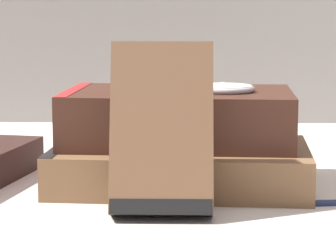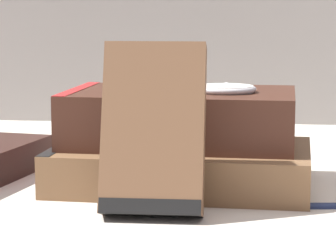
# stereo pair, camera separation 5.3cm
# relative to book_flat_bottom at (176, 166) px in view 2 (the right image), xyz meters

# --- Properties ---
(ground_plane) EXTENTS (3.00, 3.00, 0.00)m
(ground_plane) POSITION_rel_book_flat_bottom_xyz_m (-0.06, -0.02, -0.02)
(ground_plane) COLOR beige
(book_flat_bottom) EXTENTS (0.24, 0.16, 0.04)m
(book_flat_bottom) POSITION_rel_book_flat_bottom_xyz_m (0.00, 0.00, 0.00)
(book_flat_bottom) COLOR brown
(book_flat_bottom) RESTS_ON ground_plane
(book_flat_top) EXTENTS (0.22, 0.14, 0.05)m
(book_flat_top) POSITION_rel_book_flat_bottom_xyz_m (-0.00, 0.02, 0.04)
(book_flat_top) COLOR #422319
(book_flat_top) RESTS_ON book_flat_bottom
(book_leaning_front) EXTENTS (0.08, 0.06, 0.14)m
(book_leaning_front) POSITION_rel_book_flat_bottom_xyz_m (-0.01, -0.10, 0.04)
(book_leaning_front) COLOR brown
(book_leaning_front) RESTS_ON ground_plane
(pocket_watch) EXTENTS (0.06, 0.06, 0.01)m
(pocket_watch) POSITION_rel_book_flat_bottom_xyz_m (0.04, 0.01, 0.07)
(pocket_watch) COLOR white
(pocket_watch) RESTS_ON book_flat_top
(reading_glasses) EXTENTS (0.10, 0.07, 0.00)m
(reading_glasses) POSITION_rel_book_flat_bottom_xyz_m (-0.08, 0.15, -0.02)
(reading_glasses) COLOR #4C3828
(reading_glasses) RESTS_ON ground_plane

